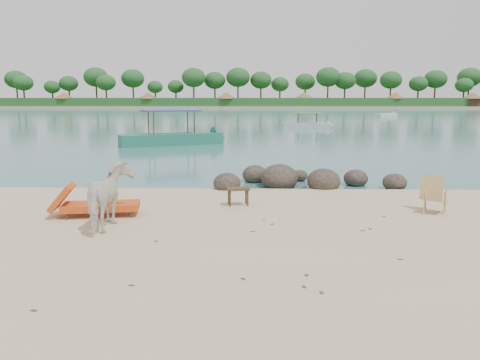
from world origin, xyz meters
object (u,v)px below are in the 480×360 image
Objects in this scene: side_table at (238,198)px; boat_near at (171,116)px; cow at (110,197)px; boulders at (296,180)px; deck_chair at (435,196)px; lounge_chair at (101,203)px.

side_table is 0.08× the size of boat_near.
side_table is (2.71, 2.26, -0.47)m from cow.
boulders is 4.94m from deck_chair.
side_table is at bearing -100.02° from boat_near.
boat_near reaches higher than lounge_chair.
boat_near is at bearing 85.59° from lounge_chair.
deck_chair is (8.19, 0.46, 0.12)m from lounge_chair.
side_table is at bearing -120.19° from boulders.
side_table is at bearing 10.70° from lounge_chair.
cow is at bearing -141.53° from deck_chair.
boat_near is at bearing 145.23° from deck_chair.
boulders is 0.86× the size of boat_near.
lounge_chair is (-0.58, 1.08, -0.37)m from cow.
boat_near is (-9.67, 18.02, 1.30)m from deck_chair.
lounge_chair is at bearing -63.99° from cow.
boat_near is (-2.06, 19.56, 1.04)m from cow.
boat_near reaches higher than boulders.
cow is 7.77m from deck_chair.
lounge_chair is at bearing -149.76° from deck_chair.
lounge_chair is at bearing -139.86° from boulders.
cow is at bearing -150.78° from side_table.
side_table is at bearing -161.30° from deck_chair.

